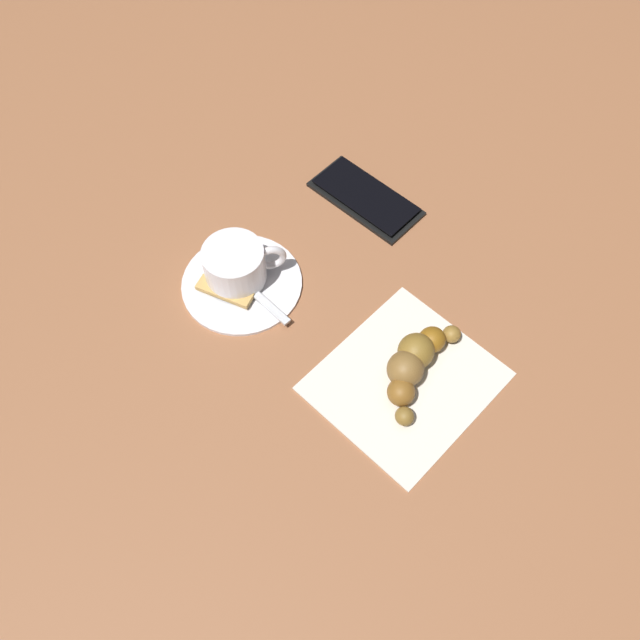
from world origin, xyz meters
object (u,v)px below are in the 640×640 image
(teaspoon, at_px, (238,278))
(croissant, at_px, (414,363))
(saucer, at_px, (242,282))
(cell_phone, at_px, (366,197))
(sugar_packet, at_px, (225,291))
(napkin, at_px, (405,381))
(espresso_cup, at_px, (236,264))

(teaspoon, distance_m, croissant, 0.22)
(saucer, bearing_deg, cell_phone, -101.03)
(sugar_packet, distance_m, cell_phone, 0.22)
(saucer, height_order, napkin, saucer)
(teaspoon, distance_m, cell_phone, 0.20)
(saucer, relative_size, napkin, 0.78)
(teaspoon, bearing_deg, napkin, -176.34)
(saucer, bearing_deg, napkin, -176.62)
(espresso_cup, bearing_deg, napkin, -177.25)
(espresso_cup, relative_size, teaspoon, 0.67)
(cell_phone, bearing_deg, espresso_cup, 76.87)
(napkin, bearing_deg, croissant, -85.62)
(sugar_packet, height_order, napkin, sugar_packet)
(teaspoon, xyz_separation_m, cell_phone, (-0.04, -0.19, -0.01))
(espresso_cup, relative_size, cell_phone, 0.57)
(napkin, bearing_deg, cell_phone, -44.51)
(cell_phone, bearing_deg, teaspoon, 78.15)
(saucer, xyz_separation_m, croissant, (-0.22, -0.03, 0.02))
(espresso_cup, distance_m, sugar_packet, 0.03)
(croissant, relative_size, cell_phone, 0.95)
(saucer, bearing_deg, teaspoon, 22.06)
(croissant, bearing_deg, teaspoon, 7.41)
(sugar_packet, bearing_deg, napkin, -4.33)
(saucer, height_order, croissant, croissant)
(teaspoon, bearing_deg, croissant, -172.59)
(saucer, height_order, espresso_cup, espresso_cup)
(saucer, distance_m, sugar_packet, 0.03)
(teaspoon, distance_m, sugar_packet, 0.02)
(sugar_packet, xyz_separation_m, croissant, (-0.22, -0.05, 0.01))
(teaspoon, bearing_deg, saucer, -157.94)
(croissant, bearing_deg, espresso_cup, 6.44)
(espresso_cup, distance_m, teaspoon, 0.02)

